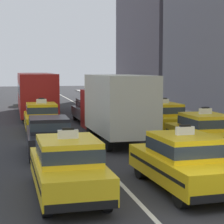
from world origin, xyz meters
The scene contains 14 objects.
lane_stripe_left_center centered at (-1.60, 20.00, 0.00)m, with size 0.14×80.00×0.01m, color silver.
lane_stripe_center_right centered at (1.60, 20.00, 0.00)m, with size 0.14×80.00×0.01m, color silver.
sidewalk_curb centered at (7.20, 15.00, 0.07)m, with size 4.00×90.00×0.15m, color #9E9993.
taxi_left_nearest centered at (-3.37, 2.96, 0.88)m, with size 1.88×4.58×1.96m.
sedan_left_second centered at (-3.39, 8.89, 0.85)m, with size 1.83×4.33×1.58m.
taxi_left_third centered at (-3.27, 15.12, 0.88)m, with size 1.83×4.57×1.96m.
bus_left_fourth centered at (-3.11, 24.33, 1.82)m, with size 2.52×11.20×3.22m.
taxi_left_fifth centered at (-3.13, 33.71, 0.88)m, with size 1.86×4.58×1.96m.
taxi_center_nearest centered at (0.01, 2.83, 0.88)m, with size 2.01×4.64×1.96m.
box_truck_center_second centered at (0.06, 11.42, 1.78)m, with size 2.46×7.02×3.27m.
sedan_center_third centered at (0.14, 18.87, 0.85)m, with size 1.87×4.35×1.58m.
taxi_right_second centered at (3.10, 7.91, 0.88)m, with size 1.85×4.57×1.96m.
taxi_right_third centered at (3.36, 13.61, 0.88)m, with size 1.94×4.61×1.96m.
taxi_right_fourth centered at (3.03, 19.31, 0.88)m, with size 1.92×4.60×1.96m.
Camera 1 is at (-4.81, -8.51, 3.56)m, focal length 67.57 mm.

